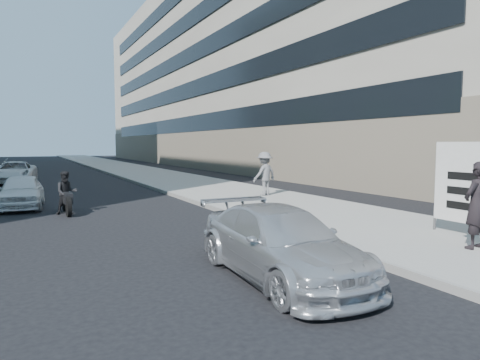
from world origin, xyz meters
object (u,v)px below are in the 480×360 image
white_sedan_far (15,172)px  motorcycle (66,195)px  parked_sedan (280,243)px  jogger (265,174)px  pedestrian_woman (477,205)px  white_sedan_near (21,191)px

white_sedan_far → motorcycle: bearing=-76.4°
parked_sedan → white_sedan_far: bearing=102.9°
parked_sedan → white_sedan_far: 22.66m
jogger → pedestrian_woman: jogger is taller
jogger → pedestrian_woman: size_ratio=1.01×
white_sedan_far → motorcycle: (1.67, -13.35, 0.00)m
jogger → white_sedan_near: (-9.10, 1.74, -0.46)m
pedestrian_woman → white_sedan_far: bearing=-73.8°
jogger → motorcycle: jogger is taller
pedestrian_woman → motorcycle: pedestrian_woman is taller
jogger → motorcycle: size_ratio=0.89×
pedestrian_woman → parked_sedan: 4.42m
jogger → motorcycle: (-7.77, -0.42, -0.42)m
white_sedan_far → white_sedan_near: bearing=-81.7°
parked_sedan → motorcycle: size_ratio=2.03×
white_sedan_far → motorcycle: size_ratio=2.24×
pedestrian_woman → motorcycle: 11.80m
jogger → white_sedan_near: 9.27m
white_sedan_near → pedestrian_woman: bearing=-49.8°
white_sedan_far → motorcycle: 13.45m
jogger → pedestrian_woman: bearing=70.6°
white_sedan_near → parked_sedan: bearing=-65.6°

